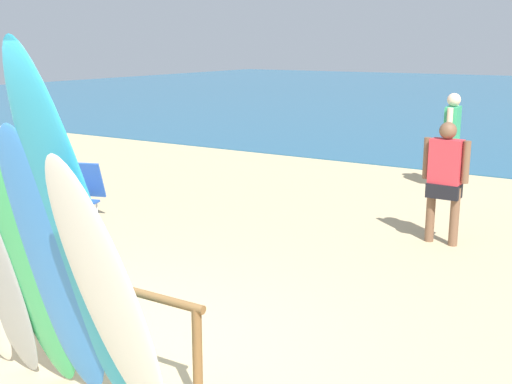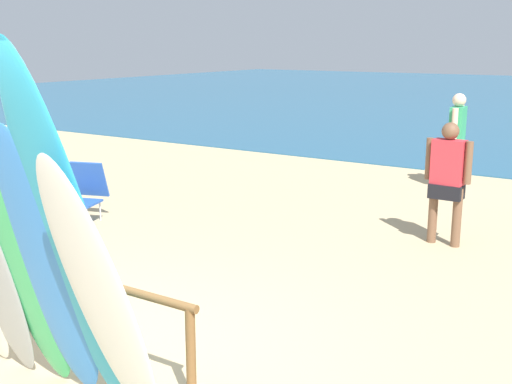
# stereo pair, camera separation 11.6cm
# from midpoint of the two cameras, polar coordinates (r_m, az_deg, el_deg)

# --- Properties ---
(ground) EXTENTS (60.00, 60.00, 0.00)m
(ground) POSITION_cam_midpoint_polar(r_m,az_deg,el_deg) (17.75, 20.90, 4.20)
(ground) COLOR tan
(surfboard_rack) EXTENTS (2.26, 0.07, 0.76)m
(surfboard_rack) POSITION_cam_midpoint_polar(r_m,az_deg,el_deg) (5.19, -14.57, -9.02)
(surfboard_rack) COLOR brown
(surfboard_rack) RESTS_ON ground
(surfboard_green_3) EXTENTS (0.52, 0.69, 1.99)m
(surfboard_green_3) POSITION_cam_midpoint_polar(r_m,az_deg,el_deg) (4.69, -19.42, -6.19)
(surfboard_green_3) COLOR #38B266
(surfboard_green_3) RESTS_ON ground
(surfboard_blue_4) EXTENTS (0.57, 0.72, 2.05)m
(surfboard_blue_4) POSITION_cam_midpoint_polar(r_m,az_deg,el_deg) (4.48, -17.16, -6.61)
(surfboard_blue_4) COLOR #337AD1
(surfboard_blue_4) RESTS_ON ground
(surfboard_teal_5) EXTENTS (0.54, 0.82, 2.55)m
(surfboard_teal_5) POSITION_cam_midpoint_polar(r_m,az_deg,el_deg) (4.15, -15.44, -4.39)
(surfboard_teal_5) COLOR #289EC6
(surfboard_teal_5) RESTS_ON ground
(surfboard_white_6) EXTENTS (0.61, 0.78, 1.93)m
(surfboard_white_6) POSITION_cam_midpoint_polar(r_m,az_deg,el_deg) (4.04, -12.70, -9.38)
(surfboard_white_6) COLOR white
(surfboard_white_6) RESTS_ON ground
(beachgoer_photographing) EXTENTS (0.58, 0.25, 1.55)m
(beachgoer_photographing) POSITION_cam_midpoint_polar(r_m,az_deg,el_deg) (8.30, 17.00, 1.43)
(beachgoer_photographing) COLOR brown
(beachgoer_photographing) RESTS_ON ground
(beachgoer_strolling) EXTENTS (0.43, 0.63, 1.66)m
(beachgoer_strolling) POSITION_cam_midpoint_polar(r_m,az_deg,el_deg) (11.55, 17.66, 4.86)
(beachgoer_strolling) COLOR beige
(beachgoer_strolling) RESTS_ON ground
(beach_chair_red) EXTENTS (0.68, 0.77, 0.83)m
(beach_chair_red) POSITION_cam_midpoint_polar(r_m,az_deg,el_deg) (9.45, -14.58, 0.13)
(beach_chair_red) COLOR #B7B7BC
(beach_chair_red) RESTS_ON ground
(beach_chair_blue) EXTENTS (0.71, 0.82, 0.82)m
(beach_chair_blue) POSITION_cam_midpoint_polar(r_m,az_deg,el_deg) (7.71, -16.09, -2.91)
(beach_chair_blue) COLOR #B7B7BC
(beach_chair_blue) RESTS_ON ground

